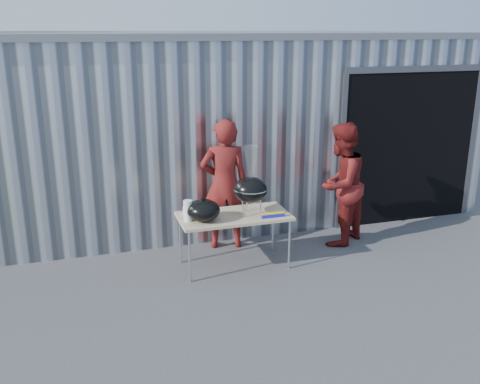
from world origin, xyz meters
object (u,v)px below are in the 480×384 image
object	(u,v)px
folding_table	(234,218)
person_cook	(225,185)
kettle_grill	(250,185)
person_bystander	(340,184)

from	to	relation	value
folding_table	person_cook	bearing A→B (deg)	84.41
kettle_grill	person_cook	distance (m)	0.79
person_cook	person_bystander	xyz separation A→B (m)	(1.70, -0.37, -0.04)
kettle_grill	person_bystander	distance (m)	1.61
folding_table	person_cook	distance (m)	0.76
folding_table	person_bystander	size ratio (longest dim) A/B	0.81
kettle_grill	person_cook	bearing A→B (deg)	101.54
folding_table	person_bystander	xyz separation A→B (m)	(1.77, 0.34, 0.22)
person_cook	person_bystander	distance (m)	1.74
kettle_grill	person_cook	size ratio (longest dim) A/B	0.49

